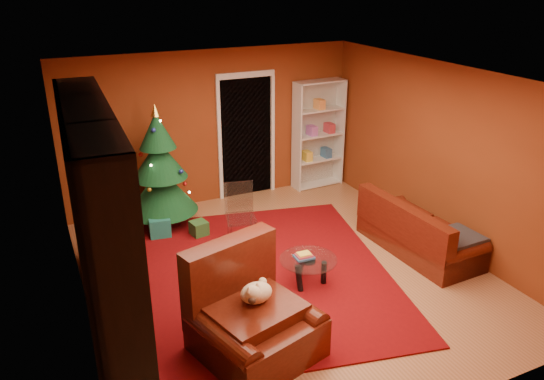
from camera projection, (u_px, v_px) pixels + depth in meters
name	position (u px, v px, depth m)	size (l,w,h in m)	color
floor	(285.00, 274.00, 7.12)	(5.00, 5.50, 0.05)	#9B603D
ceiling	(287.00, 76.00, 6.11)	(5.00, 5.50, 0.05)	silver
wall_back	(212.00, 128.00, 8.94)	(5.00, 0.05, 2.60)	maroon
wall_left	(73.00, 220.00, 5.63)	(0.05, 5.50, 2.60)	maroon
wall_right	(443.00, 155.00, 7.61)	(0.05, 5.50, 2.60)	maroon
doorway	(247.00, 138.00, 9.23)	(1.06, 0.60, 2.16)	black
rug	(261.00, 274.00, 7.06)	(3.32, 3.87, 0.02)	#6F080A
media_unit	(99.00, 223.00, 5.65)	(0.50, 3.29, 2.52)	black
christmas_tree	(160.00, 168.00, 8.13)	(1.10, 1.10, 1.96)	#0C361A
gift_box_teal	(160.00, 227.00, 8.04)	(0.31, 0.31, 0.31)	#187067
gift_box_green	(199.00, 229.00, 8.06)	(0.23, 0.23, 0.23)	#235324
gift_box_red	(179.00, 203.00, 8.96)	(0.24, 0.24, 0.24)	#A81013
white_bookshelf	(318.00, 135.00, 9.65)	(0.94, 0.34, 2.02)	white
armchair	(256.00, 316.00, 5.44)	(1.21, 1.21, 0.95)	#431209
dog	(256.00, 293.00, 5.41)	(0.40, 0.30, 0.31)	beige
sofa	(420.00, 225.00, 7.53)	(1.85, 0.83, 0.79)	#431209
coffee_table	(308.00, 271.00, 6.78)	(0.73, 0.73, 0.46)	gray
acrylic_chair	(241.00, 219.00, 7.71)	(0.42, 0.46, 0.83)	#66605B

